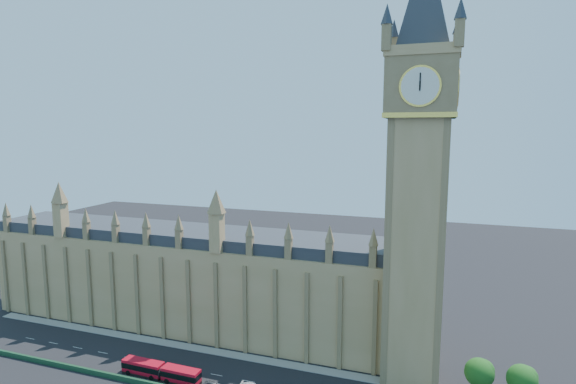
% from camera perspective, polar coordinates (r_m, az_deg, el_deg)
% --- Properties ---
extents(ground, '(400.00, 400.00, 0.00)m').
position_cam_1_polar(ground, '(110.44, -7.09, -22.39)').
color(ground, black).
rests_on(ground, ground).
extents(palace_westminster, '(120.00, 20.00, 28.00)m').
position_cam_1_polar(palace_westminster, '(133.58, -12.82, -10.51)').
color(palace_westminster, '#A78851').
rests_on(palace_westminster, ground).
extents(elizabeth_tower, '(20.59, 20.59, 105.00)m').
position_cam_1_polar(elizabeth_tower, '(99.57, 16.39, 6.99)').
color(elizabeth_tower, '#A78851').
rests_on(elizabeth_tower, ground).
extents(kerb_north, '(160.00, 3.00, 0.16)m').
position_cam_1_polar(kerb_north, '(117.90, -4.94, -20.22)').
color(kerb_north, gray).
rests_on(kerb_north, ground).
extents(tree_east_near, '(6.00, 6.00, 8.50)m').
position_cam_1_polar(tree_east_near, '(108.23, 23.25, -20.26)').
color(tree_east_near, '#382619').
rests_on(tree_east_near, ground).
extents(tree_east_far, '(6.00, 6.00, 8.50)m').
position_cam_1_polar(tree_east_far, '(109.24, 27.71, -20.26)').
color(tree_east_far, '#382619').
rests_on(tree_east_far, ground).
extents(red_bus, '(19.49, 3.37, 3.31)m').
position_cam_1_polar(red_bus, '(112.48, -15.86, -21.02)').
color(red_bus, red).
rests_on(red_bus, ground).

